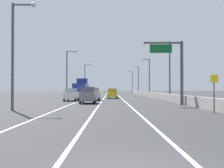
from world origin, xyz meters
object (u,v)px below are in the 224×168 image
(car_blue_4, at_px, (91,92))
(speed_advisory_sign, at_px, (214,91))
(lamp_post_left_mid, at_px, (68,71))
(overhead_sign_gantry, at_px, (175,65))
(lamp_post_right_third, at_px, (148,74))
(car_yellow_0, at_px, (112,94))
(car_green_1, at_px, (111,92))
(car_silver_2, at_px, (94,94))
(car_white_5, at_px, (71,95))
(lamp_post_right_fifth, at_px, (132,80))
(box_truck, at_px, (81,89))
(lamp_post_left_far, at_px, (86,77))
(car_gray_3, at_px, (88,95))
(lamp_post_right_fourth, at_px, (138,78))
(lamp_post_right_second, at_px, (168,66))
(lamp_post_left_near, at_px, (16,48))

(car_blue_4, bearing_deg, speed_advisory_sign, -76.99)
(speed_advisory_sign, xyz_separation_m, lamp_post_left_mid, (-16.56, 33.39, 3.76))
(overhead_sign_gantry, bearing_deg, lamp_post_left_mid, 125.41)
(lamp_post_right_third, bearing_deg, car_blue_4, 141.56)
(speed_advisory_sign, xyz_separation_m, car_yellow_0, (-7.70, 31.14, -0.80))
(car_green_1, distance_m, car_silver_2, 25.97)
(lamp_post_right_third, relative_size, car_white_5, 2.29)
(lamp_post_right_fifth, bearing_deg, box_truck, -103.15)
(lamp_post_left_far, height_order, box_truck, lamp_post_left_far)
(car_gray_3, bearing_deg, car_silver_2, 88.52)
(overhead_sign_gantry, bearing_deg, car_silver_2, 129.94)
(lamp_post_right_fourth, bearing_deg, overhead_sign_gantry, -91.63)
(speed_advisory_sign, height_order, car_white_5, speed_advisory_sign)
(car_blue_4, bearing_deg, lamp_post_right_second, -68.29)
(car_white_5, bearing_deg, overhead_sign_gantry, -37.20)
(lamp_post_right_fifth, height_order, car_white_5, lamp_post_right_fifth)
(lamp_post_right_second, bearing_deg, overhead_sign_gantry, -97.76)
(lamp_post_left_mid, distance_m, car_gray_3, 20.60)
(lamp_post_right_third, xyz_separation_m, car_gray_3, (-12.47, -33.68, -4.46))
(car_blue_4, bearing_deg, lamp_post_right_fifth, 68.58)
(car_gray_3, bearing_deg, lamp_post_left_far, 95.58)
(lamp_post_left_near, bearing_deg, lamp_post_right_second, 47.88)
(lamp_post_right_third, relative_size, lamp_post_right_fourth, 1.00)
(lamp_post_left_far, bearing_deg, car_gray_3, -84.42)
(car_yellow_0, xyz_separation_m, box_truck, (-6.22, 2.16, 0.84))
(lamp_post_right_third, xyz_separation_m, lamp_post_left_mid, (-18.05, -14.36, 0.00))
(car_blue_4, height_order, box_truck, box_truck)
(overhead_sign_gantry, height_order, lamp_post_left_far, lamp_post_left_far)
(speed_advisory_sign, xyz_separation_m, car_white_5, (-14.15, 21.13, -0.79))
(car_silver_2, bearing_deg, overhead_sign_gantry, -50.06)
(speed_advisory_sign, relative_size, car_silver_2, 0.69)
(lamp_post_left_far, bearing_deg, lamp_post_right_second, -67.80)
(lamp_post_right_second, xyz_separation_m, car_gray_3, (-12.11, -8.23, -4.46))
(car_green_1, height_order, car_blue_4, car_blue_4)
(lamp_post_left_mid, bearing_deg, lamp_post_right_fourth, 65.80)
(car_yellow_0, bearing_deg, lamp_post_left_mid, 165.73)
(car_gray_3, distance_m, car_white_5, 7.73)
(lamp_post_right_fourth, height_order, lamp_post_left_near, same)
(lamp_post_right_third, distance_m, lamp_post_left_near, 48.35)
(lamp_post_right_second, bearing_deg, car_silver_2, 176.50)
(overhead_sign_gantry, bearing_deg, lamp_post_right_fourth, 88.37)
(speed_advisory_sign, height_order, lamp_post_right_second, lamp_post_right_second)
(speed_advisory_sign, height_order, lamp_post_left_far, lamp_post_left_far)
(car_green_1, xyz_separation_m, car_gray_3, (-3.07, -34.77, 0.10))
(overhead_sign_gantry, height_order, lamp_post_left_near, lamp_post_left_near)
(lamp_post_right_second, xyz_separation_m, lamp_post_left_mid, (-17.69, 11.09, 0.00))
(lamp_post_right_second, bearing_deg, lamp_post_left_near, -132.12)
(overhead_sign_gantry, height_order, box_truck, overhead_sign_gantry)
(lamp_post_left_mid, xyz_separation_m, lamp_post_left_far, (0.70, 30.54, 0.00))
(lamp_post_left_far, relative_size, car_blue_4, 2.27)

